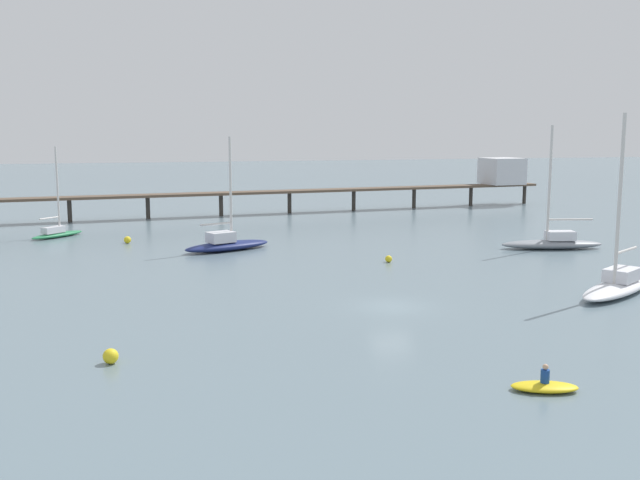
{
  "coord_description": "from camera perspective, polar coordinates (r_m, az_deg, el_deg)",
  "views": [
    {
      "loc": [
        -14.79,
        -40.06,
        10.54
      ],
      "look_at": [
        0.0,
        17.22,
        1.5
      ],
      "focal_mm": 40.85,
      "sensor_mm": 36.0,
      "label": 1
    }
  ],
  "objects": [
    {
      "name": "pier",
      "position": [
        97.7,
        6.33,
        4.67
      ],
      "size": [
        80.97,
        11.07,
        6.53
      ],
      "color": "brown",
      "rests_on": "ground_plane"
    },
    {
      "name": "mooring_buoy_near",
      "position": [
        58.33,
        5.4,
        -1.48
      ],
      "size": [
        0.56,
        0.56,
        0.56
      ],
      "primitive_type": "sphere",
      "color": "yellow",
      "rests_on": "ground_plane"
    },
    {
      "name": "dinghy_yellow",
      "position": [
        31.48,
        17.18,
        -10.87
      ],
      "size": [
        2.95,
        1.99,
        1.14
      ],
      "color": "yellow",
      "rests_on": "ground_plane"
    },
    {
      "name": "mooring_buoy_far",
      "position": [
        34.69,
        -16.08,
        -8.74
      ],
      "size": [
        0.71,
        0.71,
        0.71
      ],
      "primitive_type": "sphere",
      "color": "yellow",
      "rests_on": "ground_plane"
    },
    {
      "name": "sailboat_green",
      "position": [
        75.92,
        -19.95,
        0.67
      ],
      "size": [
        5.18,
        5.23,
        8.87
      ],
      "color": "#287F4C",
      "rests_on": "ground_plane"
    },
    {
      "name": "sailboat_navy",
      "position": [
        64.22,
        -7.35,
        -0.23
      ],
      "size": [
        8.49,
        5.36,
        9.9
      ],
      "color": "navy",
      "rests_on": "ground_plane"
    },
    {
      "name": "sailboat_white",
      "position": [
        50.73,
        22.29,
        -3.17
      ],
      "size": [
        8.92,
        6.87,
        11.54
      ],
      "color": "white",
      "rests_on": "ground_plane"
    },
    {
      "name": "sailboat_gray",
      "position": [
        67.79,
        17.8,
        -0.09
      ],
      "size": [
        9.28,
        3.96,
        10.87
      ],
      "color": "gray",
      "rests_on": "ground_plane"
    },
    {
      "name": "mooring_buoy_inner",
      "position": [
        70.04,
        -14.85,
        0.02
      ],
      "size": [
        0.66,
        0.66,
        0.66
      ],
      "primitive_type": "sphere",
      "color": "yellow",
      "rests_on": "ground_plane"
    },
    {
      "name": "ground_plane",
      "position": [
        43.99,
        5.64,
        -5.22
      ],
      "size": [
        400.0,
        400.0,
        0.0
      ],
      "primitive_type": "plane",
      "color": "slate"
    }
  ]
}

